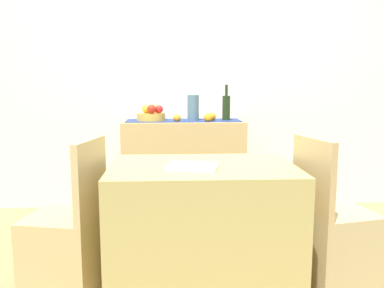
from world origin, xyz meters
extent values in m
cube|color=#A07C50|center=(0.00, 0.00, -0.01)|extent=(6.40, 6.40, 0.02)
cube|color=silver|center=(0.00, 1.18, 1.35)|extent=(6.40, 0.06, 2.70)
cube|color=tan|center=(-0.09, 0.92, 0.43)|extent=(1.10, 0.42, 0.87)
cube|color=navy|center=(-0.09, 0.92, 0.87)|extent=(1.04, 0.32, 0.01)
cylinder|color=gold|center=(-0.38, 0.92, 0.91)|extent=(0.26, 0.26, 0.07)
sphere|color=gold|center=(-0.42, 0.90, 0.98)|extent=(0.08, 0.08, 0.08)
sphere|color=#B32618|center=(-0.37, 0.84, 0.98)|extent=(0.08, 0.08, 0.08)
sphere|color=gold|center=(-0.33, 0.96, 0.98)|extent=(0.07, 0.07, 0.07)
sphere|color=red|center=(-0.31, 0.88, 0.98)|extent=(0.07, 0.07, 0.07)
sphere|color=red|center=(-0.41, 0.99, 0.97)|extent=(0.06, 0.06, 0.06)
cylinder|color=#1F3117|center=(0.30, 0.92, 0.98)|extent=(0.07, 0.07, 0.23)
cylinder|color=#1F3117|center=(0.30, 0.92, 1.14)|extent=(0.03, 0.03, 0.10)
cylinder|color=slate|center=(0.00, 0.92, 0.98)|extent=(0.10, 0.10, 0.24)
sphere|color=orange|center=(-0.15, 0.83, 0.90)|extent=(0.07, 0.07, 0.07)
sphere|color=orange|center=(0.13, 0.81, 0.90)|extent=(0.08, 0.08, 0.08)
sphere|color=orange|center=(0.17, 0.90, 0.90)|extent=(0.08, 0.08, 0.08)
cube|color=tan|center=(-0.02, -0.50, 0.37)|extent=(1.07, 0.75, 0.74)
cube|color=white|center=(-0.09, -0.58, 0.75)|extent=(0.32, 0.27, 0.02)
cube|color=tan|center=(-0.84, -0.50, 0.23)|extent=(0.47, 0.47, 0.45)
cube|color=tan|center=(-0.67, -0.54, 0.68)|extent=(0.12, 0.40, 0.45)
cube|color=tan|center=(0.79, -0.50, 0.23)|extent=(0.48, 0.48, 0.45)
cube|color=tan|center=(0.62, -0.54, 0.68)|extent=(0.13, 0.40, 0.45)
camera|label=1|loc=(-0.21, -2.87, 1.22)|focal=39.02mm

